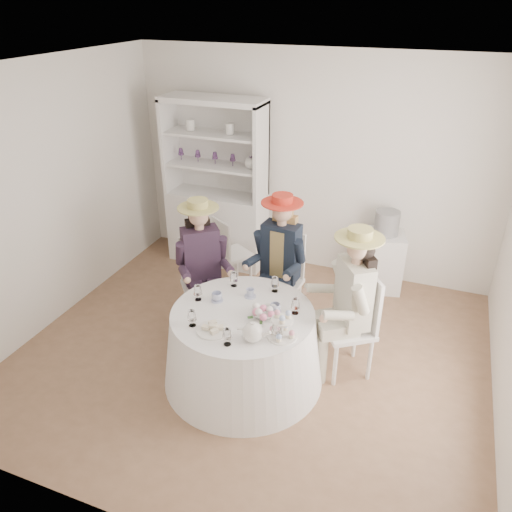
% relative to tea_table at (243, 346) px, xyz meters
% --- Properties ---
extents(ground, '(4.50, 4.50, 0.00)m').
position_rel_tea_table_xyz_m(ground, '(-0.06, 0.37, -0.36)').
color(ground, brown).
rests_on(ground, ground).
extents(ceiling, '(4.50, 4.50, 0.00)m').
position_rel_tea_table_xyz_m(ceiling, '(-0.06, 0.37, 2.34)').
color(ceiling, white).
rests_on(ceiling, wall_back).
extents(wall_back, '(4.50, 0.00, 4.50)m').
position_rel_tea_table_xyz_m(wall_back, '(-0.06, 2.37, 0.99)').
color(wall_back, white).
rests_on(wall_back, ground).
extents(wall_front, '(4.50, 0.00, 4.50)m').
position_rel_tea_table_xyz_m(wall_front, '(-0.06, -1.63, 0.99)').
color(wall_front, white).
rests_on(wall_front, ground).
extents(wall_left, '(0.00, 4.50, 4.50)m').
position_rel_tea_table_xyz_m(wall_left, '(-2.31, 0.37, 0.99)').
color(wall_left, white).
rests_on(wall_left, ground).
extents(tea_table, '(1.47, 1.47, 0.73)m').
position_rel_tea_table_xyz_m(tea_table, '(0.00, 0.00, 0.00)').
color(tea_table, white).
rests_on(tea_table, ground).
extents(hutch, '(1.27, 0.50, 2.14)m').
position_rel_tea_table_xyz_m(hutch, '(-1.21, 2.08, 0.40)').
color(hutch, silver).
rests_on(hutch, ground).
extents(side_table, '(0.55, 0.55, 0.72)m').
position_rel_tea_table_xyz_m(side_table, '(0.93, 2.12, -0.01)').
color(side_table, silver).
rests_on(side_table, ground).
extents(hatbox, '(0.36, 0.36, 0.28)m').
position_rel_tea_table_xyz_m(hatbox, '(0.93, 2.12, 0.49)').
color(hatbox, black).
rests_on(hatbox, side_table).
extents(guest_left, '(0.60, 0.62, 1.44)m').
position_rel_tea_table_xyz_m(guest_left, '(-0.72, 0.64, 0.45)').
color(guest_left, silver).
rests_on(guest_left, ground).
extents(guest_mid, '(0.55, 0.57, 1.48)m').
position_rel_tea_table_xyz_m(guest_mid, '(0.02, 0.97, 0.48)').
color(guest_mid, silver).
rests_on(guest_mid, ground).
extents(guest_right, '(0.64, 0.60, 1.49)m').
position_rel_tea_table_xyz_m(guest_right, '(0.86, 0.44, 0.48)').
color(guest_right, silver).
rests_on(guest_right, ground).
extents(spare_chair, '(0.51, 0.51, 0.90)m').
position_rel_tea_table_xyz_m(spare_chair, '(-0.79, 1.47, 0.12)').
color(spare_chair, silver).
rests_on(spare_chair, ground).
extents(teacup_a, '(0.10, 0.10, 0.08)m').
position_rel_tea_table_xyz_m(teacup_a, '(-0.29, 0.09, 0.41)').
color(teacup_a, white).
rests_on(teacup_a, tea_table).
extents(teacup_b, '(0.10, 0.10, 0.07)m').
position_rel_tea_table_xyz_m(teacup_b, '(-0.03, 0.26, 0.40)').
color(teacup_b, white).
rests_on(teacup_b, tea_table).
extents(teacup_c, '(0.12, 0.12, 0.07)m').
position_rel_tea_table_xyz_m(teacup_c, '(0.26, 0.11, 0.41)').
color(teacup_c, white).
rests_on(teacup_c, tea_table).
extents(flower_bowl, '(0.28, 0.28, 0.06)m').
position_rel_tea_table_xyz_m(flower_bowl, '(0.20, 0.02, 0.40)').
color(flower_bowl, white).
rests_on(flower_bowl, tea_table).
extents(flower_arrangement, '(0.17, 0.17, 0.06)m').
position_rel_tea_table_xyz_m(flower_arrangement, '(0.19, -0.04, 0.45)').
color(flower_arrangement, pink).
rests_on(flower_arrangement, tea_table).
extents(table_teapot, '(0.24, 0.17, 0.18)m').
position_rel_tea_table_xyz_m(table_teapot, '(0.23, -0.33, 0.44)').
color(table_teapot, white).
rests_on(table_teapot, tea_table).
extents(sandwich_plate, '(0.28, 0.28, 0.06)m').
position_rel_tea_table_xyz_m(sandwich_plate, '(-0.13, -0.33, 0.38)').
color(sandwich_plate, white).
rests_on(sandwich_plate, tea_table).
extents(cupcake_stand, '(0.25, 0.25, 0.23)m').
position_rel_tea_table_xyz_m(cupcake_stand, '(0.43, -0.20, 0.45)').
color(cupcake_stand, white).
rests_on(cupcake_stand, tea_table).
extents(stemware_set, '(0.97, 0.97, 0.15)m').
position_rel_tea_table_xyz_m(stemware_set, '(0.00, -0.00, 0.44)').
color(stemware_set, white).
rests_on(stemware_set, tea_table).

